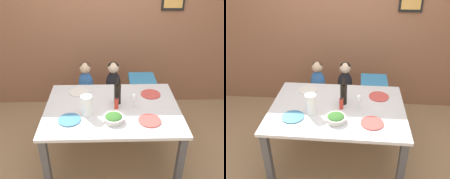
{
  "view_description": "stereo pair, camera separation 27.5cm",
  "coord_description": "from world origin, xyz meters",
  "views": [
    {
      "loc": [
        -0.07,
        -2.32,
        2.27
      ],
      "look_at": [
        0.0,
        0.08,
        0.93
      ],
      "focal_mm": 40.0,
      "sensor_mm": 36.0,
      "label": 1
    },
    {
      "loc": [
        0.21,
        -2.31,
        2.27
      ],
      "look_at": [
        0.0,
        0.08,
        0.93
      ],
      "focal_mm": 40.0,
      "sensor_mm": 36.0,
      "label": 2
    }
  ],
  "objects": [
    {
      "name": "dining_table",
      "position": [
        0.0,
        0.0,
        0.65
      ],
      "size": [
        1.48,
        1.07,
        0.75
      ],
      "color": "silver",
      "rests_on": "ground_plane"
    },
    {
      "name": "wine_glass_near",
      "position": [
        0.23,
        -0.02,
        0.88
      ],
      "size": [
        0.07,
        0.07,
        0.19
      ],
      "color": "white",
      "rests_on": "dining_table"
    },
    {
      "name": "paper_towel_roll",
      "position": [
        -0.27,
        -0.13,
        0.86
      ],
      "size": [
        0.12,
        0.12,
        0.22
      ],
      "color": "white",
      "rests_on": "dining_table"
    },
    {
      "name": "wall_back",
      "position": [
        0.0,
        1.36,
        1.35
      ],
      "size": [
        10.0,
        0.09,
        2.7
      ],
      "color": "#8E5B42",
      "rests_on": "ground_plane"
    },
    {
      "name": "chair_far_center",
      "position": [
        0.04,
        0.78,
        0.39
      ],
      "size": [
        0.43,
        0.43,
        0.46
      ],
      "color": "silver",
      "rests_on": "ground_plane"
    },
    {
      "name": "dinner_plate_back_right",
      "position": [
        0.47,
        0.26,
        0.75
      ],
      "size": [
        0.23,
        0.23,
        0.01
      ],
      "color": "#D14C47",
      "rests_on": "dining_table"
    },
    {
      "name": "ground_plane",
      "position": [
        0.0,
        0.0,
        0.0
      ],
      "size": [
        14.0,
        14.0,
        0.0
      ],
      "primitive_type": "plane",
      "color": "#9E7A56"
    },
    {
      "name": "salad_bowl_large",
      "position": [
        0.01,
        -0.26,
        0.78
      ],
      "size": [
        0.21,
        0.21,
        0.08
      ],
      "color": "silver",
      "rests_on": "dining_table"
    },
    {
      "name": "person_child_left",
      "position": [
        -0.35,
        0.78,
        0.73
      ],
      "size": [
        0.2,
        0.16,
        0.49
      ],
      "color": "#3366B2",
      "rests_on": "chair_far_left"
    },
    {
      "name": "chair_far_left",
      "position": [
        -0.35,
        0.78,
        0.39
      ],
      "size": [
        0.43,
        0.43,
        0.46
      ],
      "color": "silver",
      "rests_on": "ground_plane"
    },
    {
      "name": "dinner_plate_back_left",
      "position": [
        -0.4,
        0.34,
        0.75
      ],
      "size": [
        0.23,
        0.23,
        0.01
      ],
      "color": "silver",
      "rests_on": "dining_table"
    },
    {
      "name": "dinner_plate_front_right",
      "position": [
        0.37,
        -0.27,
        0.75
      ],
      "size": [
        0.23,
        0.23,
        0.01
      ],
      "color": "#D14C47",
      "rests_on": "dining_table"
    },
    {
      "name": "dinner_plate_front_left",
      "position": [
        -0.45,
        -0.23,
        0.75
      ],
      "size": [
        0.23,
        0.23,
        0.01
      ],
      "color": "teal",
      "rests_on": "dining_table"
    },
    {
      "name": "person_child_center",
      "position": [
        0.04,
        0.78,
        0.73
      ],
      "size": [
        0.2,
        0.16,
        0.49
      ],
      "color": "black",
      "rests_on": "chair_far_center"
    },
    {
      "name": "wine_bottle",
      "position": [
        0.06,
        0.09,
        0.87
      ],
      "size": [
        0.08,
        0.08,
        0.31
      ],
      "color": "black",
      "rests_on": "dining_table"
    },
    {
      "name": "chair_right_highchair",
      "position": [
        0.44,
        0.78,
        0.57
      ],
      "size": [
        0.36,
        0.36,
        0.72
      ],
      "color": "silver",
      "rests_on": "ground_plane"
    },
    {
      "name": "condiment_bottle_hot_sauce",
      "position": [
        0.05,
        -0.02,
        0.82
      ],
      "size": [
        0.05,
        0.05,
        0.15
      ],
      "color": "red",
      "rests_on": "dining_table"
    }
  ]
}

